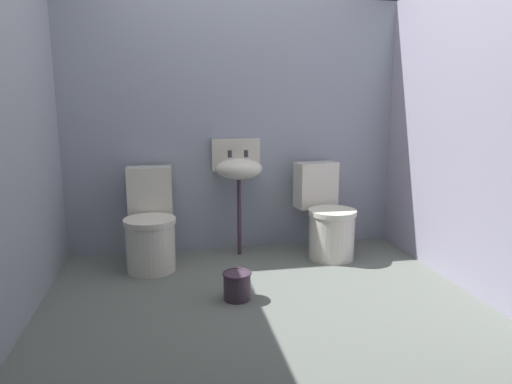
# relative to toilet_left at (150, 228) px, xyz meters

# --- Properties ---
(ground_plane) EXTENTS (3.29, 2.92, 0.08)m
(ground_plane) POSITION_rel_toilet_left_xyz_m (0.74, -0.91, -0.36)
(ground_plane) COLOR slate
(wall_back) EXTENTS (3.29, 0.10, 2.17)m
(wall_back) POSITION_rel_toilet_left_xyz_m (0.74, 0.40, 0.76)
(wall_back) COLOR #9399AA
(wall_back) RESTS_ON ground
(wall_left) EXTENTS (0.10, 2.72, 2.17)m
(wall_left) POSITION_rel_toilet_left_xyz_m (-0.75, -0.81, 0.76)
(wall_left) COLOR #969AA7
(wall_left) RESTS_ON ground
(wall_right) EXTENTS (0.10, 2.72, 2.17)m
(wall_right) POSITION_rel_toilet_left_xyz_m (2.23, -0.81, 0.76)
(wall_right) COLOR #9994AB
(wall_right) RESTS_ON ground
(toilet_left) EXTENTS (0.40, 0.59, 0.78)m
(toilet_left) POSITION_rel_toilet_left_xyz_m (0.00, 0.00, 0.00)
(toilet_left) COLOR silver
(toilet_left) RESTS_ON ground
(toilet_right) EXTENTS (0.47, 0.65, 0.78)m
(toilet_right) POSITION_rel_toilet_left_xyz_m (1.47, 0.00, 0.00)
(toilet_right) COLOR silver
(toilet_right) RESTS_ON ground
(sink) EXTENTS (0.42, 0.35, 0.99)m
(sink) POSITION_rel_toilet_left_xyz_m (0.74, 0.19, 0.43)
(sink) COLOR #41303E
(sink) RESTS_ON ground
(bucket) EXTENTS (0.20, 0.20, 0.19)m
(bucket) POSITION_rel_toilet_left_xyz_m (0.58, -0.75, -0.22)
(bucket) COLOR #41303E
(bucket) RESTS_ON ground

